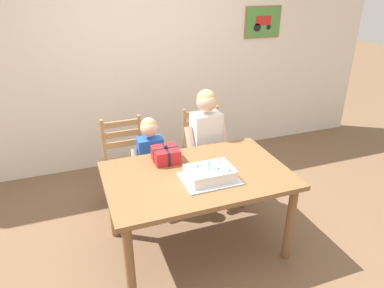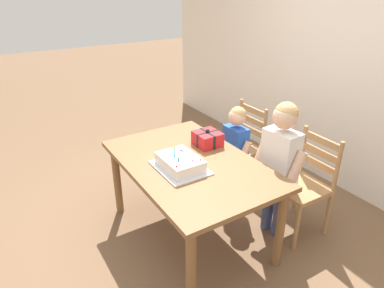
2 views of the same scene
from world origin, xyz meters
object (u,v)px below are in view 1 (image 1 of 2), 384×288
(chair_right, at_px, (205,150))
(child_younger, at_px, (151,157))
(birthday_cake, at_px, (210,174))
(dining_table, at_px, (197,183))
(child_older, at_px, (206,136))
(gift_box_red_large, at_px, (166,155))
(chair_left, at_px, (127,163))

(chair_right, bearing_deg, child_younger, -160.34)
(birthday_cake, bearing_deg, dining_table, 115.03)
(child_older, distance_m, child_younger, 0.59)
(chair_right, relative_size, child_older, 0.75)
(gift_box_red_large, height_order, child_older, child_older)
(birthday_cake, xyz_separation_m, chair_right, (0.38, 1.02, -0.33))
(birthday_cake, xyz_separation_m, gift_box_red_large, (-0.24, 0.42, 0.01))
(birthday_cake, height_order, chair_left, birthday_cake)
(child_older, bearing_deg, dining_table, -117.72)
(gift_box_red_large, xyz_separation_m, chair_right, (0.62, 0.60, -0.34))
(chair_left, xyz_separation_m, child_older, (0.78, -0.24, 0.28))
(gift_box_red_large, bearing_deg, child_younger, 98.08)
(chair_right, height_order, child_younger, child_younger)
(gift_box_red_large, relative_size, child_older, 0.18)
(birthday_cake, distance_m, gift_box_red_large, 0.48)
(dining_table, xyz_separation_m, child_older, (0.35, 0.66, 0.09))
(gift_box_red_large, distance_m, chair_left, 0.74)
(chair_left, relative_size, child_older, 0.75)
(dining_table, relative_size, gift_box_red_large, 6.78)
(chair_left, bearing_deg, dining_table, -64.16)
(gift_box_red_large, height_order, chair_left, chair_left)
(child_younger, bearing_deg, chair_left, 130.45)
(child_older, bearing_deg, birthday_cake, -110.30)
(dining_table, xyz_separation_m, birthday_cake, (0.06, -0.12, 0.14))
(dining_table, xyz_separation_m, gift_box_red_large, (-0.18, 0.30, 0.15))
(birthday_cake, height_order, gift_box_red_large, birthday_cake)
(birthday_cake, relative_size, child_younger, 0.43)
(gift_box_red_large, distance_m, child_older, 0.64)
(child_older, xyz_separation_m, child_younger, (-0.58, 0.00, -0.13))
(gift_box_red_large, relative_size, chair_left, 0.24)
(child_older, bearing_deg, chair_left, 162.99)
(chair_right, xyz_separation_m, child_younger, (-0.67, -0.24, 0.15))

